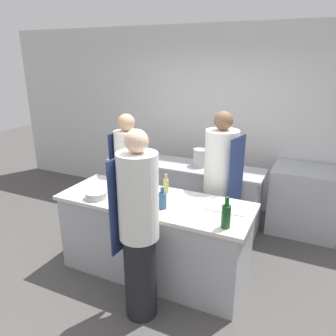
{
  "coord_description": "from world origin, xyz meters",
  "views": [
    {
      "loc": [
        1.49,
        -2.81,
        2.33
      ],
      "look_at": [
        0.0,
        0.35,
        1.14
      ],
      "focal_mm": 35.0,
      "sensor_mm": 36.0,
      "label": 1
    }
  ],
  "objects_px": {
    "chef_at_pass_far": "(128,175)",
    "bottle_olive_oil": "(226,215)",
    "bottle_vinegar": "(162,200)",
    "bottle_cooking_oil": "(166,185)",
    "stockpot": "(201,157)",
    "bowl_mixing_large": "(121,195)",
    "cup": "(118,183)",
    "oven_range": "(304,200)",
    "chef_at_prep_near": "(139,229)",
    "bowl_prep_small": "(96,195)",
    "bottle_wine": "(122,181)",
    "chef_at_stove": "(220,185)"
  },
  "relations": [
    {
      "from": "bottle_vinegar",
      "to": "bottle_cooking_oil",
      "type": "distance_m",
      "value": 0.39
    },
    {
      "from": "chef_at_stove",
      "to": "chef_at_pass_far",
      "type": "bearing_deg",
      "value": -75.19
    },
    {
      "from": "bottle_vinegar",
      "to": "cup",
      "type": "bearing_deg",
      "value": 157.51
    },
    {
      "from": "chef_at_pass_far",
      "to": "stockpot",
      "type": "bearing_deg",
      "value": -45.78
    },
    {
      "from": "oven_range",
      "to": "bottle_vinegar",
      "type": "height_order",
      "value": "bottle_vinegar"
    },
    {
      "from": "bottle_vinegar",
      "to": "bowl_mixing_large",
      "type": "relative_size",
      "value": 0.94
    },
    {
      "from": "chef_at_prep_near",
      "to": "bottle_cooking_oil",
      "type": "distance_m",
      "value": 0.87
    },
    {
      "from": "chef_at_stove",
      "to": "bottle_wine",
      "type": "relative_size",
      "value": 6.28
    },
    {
      "from": "cup",
      "to": "stockpot",
      "type": "bearing_deg",
      "value": 61.87
    },
    {
      "from": "chef_at_pass_far",
      "to": "bottle_olive_oil",
      "type": "xyz_separation_m",
      "value": [
        1.58,
        -0.9,
        0.17
      ]
    },
    {
      "from": "chef_at_pass_far",
      "to": "bottle_cooking_oil",
      "type": "distance_m",
      "value": 0.89
    },
    {
      "from": "oven_range",
      "to": "bottle_wine",
      "type": "bearing_deg",
      "value": -139.05
    },
    {
      "from": "chef_at_prep_near",
      "to": "chef_at_pass_far",
      "type": "relative_size",
      "value": 1.08
    },
    {
      "from": "oven_range",
      "to": "stockpot",
      "type": "xyz_separation_m",
      "value": [
        -1.38,
        -0.42,
        0.55
      ]
    },
    {
      "from": "chef_at_prep_near",
      "to": "stockpot",
      "type": "bearing_deg",
      "value": 6.28
    },
    {
      "from": "chef_at_prep_near",
      "to": "bottle_olive_oil",
      "type": "xyz_separation_m",
      "value": [
        0.67,
        0.38,
        0.1
      ]
    },
    {
      "from": "stockpot",
      "to": "bottle_olive_oil",
      "type": "bearing_deg",
      "value": -63.01
    },
    {
      "from": "chef_at_stove",
      "to": "bowl_prep_small",
      "type": "distance_m",
      "value": 1.45
    },
    {
      "from": "chef_at_stove",
      "to": "bowl_prep_small",
      "type": "height_order",
      "value": "chef_at_stove"
    },
    {
      "from": "bottle_cooking_oil",
      "to": "chef_at_pass_far",
      "type": "bearing_deg",
      "value": 150.72
    },
    {
      "from": "oven_range",
      "to": "bottle_vinegar",
      "type": "distance_m",
      "value": 2.31
    },
    {
      "from": "chef_at_pass_far",
      "to": "bowl_prep_small",
      "type": "distance_m",
      "value": 0.9
    },
    {
      "from": "oven_range",
      "to": "chef_at_prep_near",
      "type": "distance_m",
      "value": 2.7
    },
    {
      "from": "bottle_olive_oil",
      "to": "cup",
      "type": "distance_m",
      "value": 1.47
    },
    {
      "from": "oven_range",
      "to": "cup",
      "type": "bearing_deg",
      "value": -141.82
    },
    {
      "from": "bottle_wine",
      "to": "bowl_mixing_large",
      "type": "distance_m",
      "value": 0.24
    },
    {
      "from": "chef_at_prep_near",
      "to": "bottle_wine",
      "type": "xyz_separation_m",
      "value": [
        -0.63,
        0.72,
        0.1
      ]
    },
    {
      "from": "chef_at_prep_near",
      "to": "bottle_cooking_oil",
      "type": "relative_size",
      "value": 8.09
    },
    {
      "from": "chef_at_prep_near",
      "to": "chef_at_pass_far",
      "type": "height_order",
      "value": "chef_at_prep_near"
    },
    {
      "from": "bottle_olive_oil",
      "to": "bottle_cooking_oil",
      "type": "bearing_deg",
      "value": 149.81
    },
    {
      "from": "oven_range",
      "to": "bottle_cooking_oil",
      "type": "bearing_deg",
      "value": -133.07
    },
    {
      "from": "bowl_mixing_large",
      "to": "cup",
      "type": "xyz_separation_m",
      "value": [
        -0.22,
        0.27,
        0.01
      ]
    },
    {
      "from": "bottle_vinegar",
      "to": "bottle_cooking_oil",
      "type": "xyz_separation_m",
      "value": [
        -0.13,
        0.37,
        -0.0
      ]
    },
    {
      "from": "chef_at_prep_near",
      "to": "bottle_cooking_oil",
      "type": "xyz_separation_m",
      "value": [
        -0.15,
        0.85,
        0.07
      ]
    },
    {
      "from": "chef_at_stove",
      "to": "bottle_vinegar",
      "type": "height_order",
      "value": "chef_at_stove"
    },
    {
      "from": "bottle_vinegar",
      "to": "bottle_cooking_oil",
      "type": "height_order",
      "value": "bottle_vinegar"
    },
    {
      "from": "bowl_mixing_large",
      "to": "bowl_prep_small",
      "type": "xyz_separation_m",
      "value": [
        -0.25,
        -0.12,
        0.0
      ]
    },
    {
      "from": "cup",
      "to": "stockpot",
      "type": "relative_size",
      "value": 0.41
    },
    {
      "from": "bowl_prep_small",
      "to": "oven_range",
      "type": "bearing_deg",
      "value": 44.07
    },
    {
      "from": "bottle_cooking_oil",
      "to": "chef_at_stove",
      "type": "bearing_deg",
      "value": 46.51
    },
    {
      "from": "chef_at_stove",
      "to": "cup",
      "type": "bearing_deg",
      "value": -50.51
    },
    {
      "from": "oven_range",
      "to": "stockpot",
      "type": "height_order",
      "value": "stockpot"
    },
    {
      "from": "bowl_mixing_large",
      "to": "bottle_vinegar",
      "type": "bearing_deg",
      "value": -3.63
    },
    {
      "from": "chef_at_stove",
      "to": "bowl_mixing_large",
      "type": "xyz_separation_m",
      "value": [
        -0.85,
        -0.84,
        0.04
      ]
    },
    {
      "from": "bowl_mixing_large",
      "to": "cup",
      "type": "relative_size",
      "value": 2.43
    },
    {
      "from": "oven_range",
      "to": "bottle_vinegar",
      "type": "bearing_deg",
      "value": -124.17
    },
    {
      "from": "chef_at_stove",
      "to": "stockpot",
      "type": "height_order",
      "value": "chef_at_stove"
    },
    {
      "from": "bowl_mixing_large",
      "to": "bowl_prep_small",
      "type": "relative_size",
      "value": 1.04
    },
    {
      "from": "chef_at_pass_far",
      "to": "oven_range",
      "type": "bearing_deg",
      "value": -59.1
    },
    {
      "from": "chef_at_stove",
      "to": "bottle_cooking_oil",
      "type": "xyz_separation_m",
      "value": [
        -0.48,
        -0.5,
        0.1
      ]
    }
  ]
}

